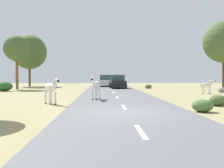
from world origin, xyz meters
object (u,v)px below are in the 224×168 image
Objects in this scene: zebra_2 at (51,88)px; tree_2 at (17,49)px; bush_1 at (148,86)px; rock_1 at (222,90)px; zebra_0 at (96,86)px; tree_0 at (29,52)px; car_1 at (118,82)px; tree_3 at (224,42)px; bush_0 at (218,100)px; car_0 at (106,81)px; bush_3 at (202,106)px; bush_2 at (4,86)px; zebra_1 at (207,85)px.

zebra_2 is 0.24× the size of tree_2.
bush_1 is 1.12× the size of rock_1.
tree_0 reaches higher than zebra_0.
tree_3 reaches higher than car_1.
zebra_0 is 16.07m from car_1.
zebra_0 is at bearing 152.86° from bush_0.
car_0 is 4.41× the size of bush_3.
rock_1 is (-2.90, -5.73, -5.55)m from tree_3.
rock_1 is at bearing 61.70° from bush_3.
rock_1 is (5.49, 11.25, -0.04)m from bush_0.
rock_1 is at bearing 138.00° from car_1.
bush_1 is 10.00m from rock_1.
tree_2 is 7.40× the size of bush_1.
car_0 is at bearing -9.14° from tree_0.
bush_0 is 3.01m from bush_3.
bush_0 reaches higher than bush_3.
bush_2 is 2.17× the size of rock_1.
car_0 is 7.71m from bush_1.
car_1 is at bearing -71.14° from car_0.
zebra_0 is 7.92m from bush_0.
rock_1 is (11.51, -13.37, -0.59)m from car_0.
tree_0 is at bearing 173.70° from car_0.
zebra_0 is 14.69m from rock_1.
car_0 is 17.05m from tree_3.
bush_3 is (-1.32, -21.62, 0.03)m from bush_1.
bush_3 reaches higher than rock_1.
zebra_2 reaches higher than rock_1.
zebra_1 is at bearing -69.00° from bush_1.
zebra_1 is at bearing -55.81° from car_0.
bush_1 is 0.52× the size of bush_2.
tree_0 is 13.29m from bush_2.
bush_3 is 15.48m from rock_1.
zebra_0 is 25.73m from tree_0.
zebra_1 is 1.60× the size of bush_1.
tree_2 is at bearing 162.78° from rock_1.
tree_0 is 19.48m from bush_1.
bush_1 is 21.66m from bush_3.
tree_2 is 6.51× the size of bush_0.
car_1 is 20.01m from bush_0.
tree_3 is 4.80× the size of bush_2.
bush_3 is (15.30, -20.65, -4.73)m from tree_2.
zebra_2 is at bearing 71.78° from car_1.
car_0 is 0.53× the size of tree_3.
bush_0 is 1.14× the size of bush_1.
zebra_1 is 0.33× the size of car_1.
car_0 reaches higher than bush_3.
zebra_1 is 2.95m from rock_1.
zebra_1 is 20.98m from bush_2.
zebra_2 is at bearing 172.91° from bush_0.
zebra_2 is 23.70m from car_0.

